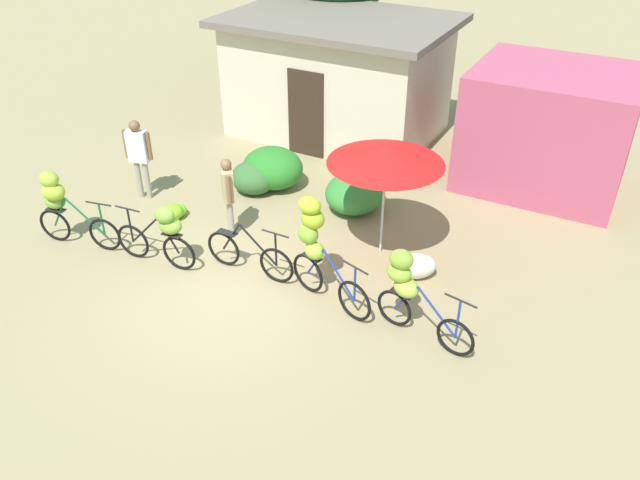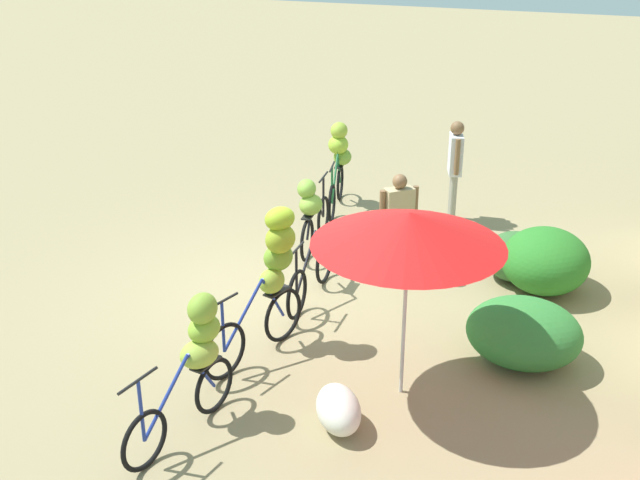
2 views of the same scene
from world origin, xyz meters
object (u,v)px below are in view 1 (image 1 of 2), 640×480
(shop_pink, at_px, (548,128))
(bicycle_center_loaded, at_px, (250,255))
(produce_sack, at_px, (415,266))
(person_vendor, at_px, (138,151))
(market_umbrella, at_px, (386,154))
(bicycle_leftmost, at_px, (61,202))
(bicycle_rightmost, at_px, (409,288))
(bicycle_near_pile, at_px, (163,232))
(person_bystander, at_px, (228,190))
(banana_pile_on_ground, at_px, (174,212))
(building_low, at_px, (338,76))
(bicycle_by_shop, at_px, (316,242))

(shop_pink, xyz_separation_m, bicycle_center_loaded, (-3.60, -5.83, -0.87))
(produce_sack, distance_m, person_vendor, 6.00)
(market_umbrella, distance_m, bicycle_leftmost, 5.82)
(bicycle_rightmost, bearing_deg, bicycle_near_pile, -175.25)
(shop_pink, distance_m, bicycle_leftmost, 9.68)
(shop_pink, relative_size, bicycle_rightmost, 1.96)
(bicycle_near_pile, distance_m, produce_sack, 4.32)
(bicycle_rightmost, xyz_separation_m, person_bystander, (-3.94, 1.05, 0.13))
(bicycle_near_pile, relative_size, person_bystander, 1.04)
(market_umbrella, xyz_separation_m, bicycle_center_loaded, (-1.69, -1.67, -1.57))
(market_umbrella, xyz_separation_m, produce_sack, (0.83, -0.44, -1.71))
(bicycle_rightmost, relative_size, banana_pile_on_ground, 2.46)
(bicycle_leftmost, bearing_deg, shop_pink, 43.07)
(building_low, bearing_deg, shop_pink, -4.51)
(produce_sack, bearing_deg, bicycle_leftmost, -161.54)
(bicycle_by_shop, distance_m, bicycle_rightmost, 1.63)
(shop_pink, distance_m, produce_sack, 4.83)
(bicycle_near_pile, distance_m, person_bystander, 1.48)
(bicycle_leftmost, relative_size, bicycle_rightmost, 1.02)
(bicycle_center_loaded, bearing_deg, bicycle_by_shop, -0.17)
(bicycle_leftmost, height_order, bicycle_center_loaded, bicycle_leftmost)
(building_low, relative_size, banana_pile_on_ground, 7.90)
(person_vendor, bearing_deg, market_umbrella, 4.94)
(bicycle_leftmost, height_order, bicycle_by_shop, bicycle_by_shop)
(bicycle_leftmost, bearing_deg, person_vendor, 88.55)
(building_low, height_order, banana_pile_on_ground, building_low)
(bicycle_by_shop, height_order, produce_sack, bicycle_by_shop)
(person_vendor, bearing_deg, shop_pink, 33.27)
(shop_pink, relative_size, person_vendor, 1.90)
(market_umbrella, relative_size, bicycle_leftmost, 1.26)
(bicycle_by_shop, xyz_separation_m, produce_sack, (1.23, 1.23, -0.80))
(building_low, relative_size, bicycle_by_shop, 3.01)
(bicycle_leftmost, relative_size, banana_pile_on_ground, 2.52)
(banana_pile_on_ground, bearing_deg, bicycle_center_loaded, -19.59)
(shop_pink, height_order, banana_pile_on_ground, shop_pink)
(bicycle_leftmost, xyz_separation_m, person_vendor, (0.05, 2.00, 0.19))
(banana_pile_on_ground, bearing_deg, produce_sack, 4.64)
(bicycle_center_loaded, bearing_deg, market_umbrella, 44.57)
(bicycle_by_shop, xyz_separation_m, person_vendor, (-4.72, 1.23, 0.01))
(bicycle_center_loaded, xyz_separation_m, bicycle_rightmost, (2.91, -0.15, 0.45))
(banana_pile_on_ground, distance_m, person_vendor, 1.46)
(shop_pink, height_order, bicycle_center_loaded, shop_pink)
(bicycle_leftmost, height_order, person_vendor, person_vendor)
(shop_pink, bearing_deg, bicycle_by_shop, -111.53)
(bicycle_rightmost, relative_size, person_bystander, 1.06)
(building_low, xyz_separation_m, bicycle_near_pile, (0.10, -6.74, -0.73))
(bicycle_near_pile, bearing_deg, shop_pink, 51.74)
(person_bystander, bearing_deg, banana_pile_on_ground, -176.86)
(produce_sack, bearing_deg, bicycle_near_pile, -156.22)
(banana_pile_on_ground, bearing_deg, person_bystander, 3.14)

